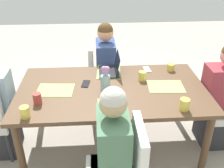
% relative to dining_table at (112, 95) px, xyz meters
% --- Properties ---
extents(ground_plane, '(10.00, 10.00, 0.00)m').
position_rel_dining_table_xyz_m(ground_plane, '(0.00, 0.00, -0.67)').
color(ground_plane, '#B2A899').
extents(dining_table, '(1.90, 1.07, 0.75)m').
position_rel_dining_table_xyz_m(dining_table, '(0.00, 0.00, 0.00)').
color(dining_table, brown).
rests_on(dining_table, ground_plane).
extents(chair_far_left_near, '(0.44, 0.44, 0.90)m').
position_rel_dining_table_xyz_m(chair_far_left_near, '(-0.10, 0.85, -0.17)').
color(chair_far_left_near, silver).
rests_on(chair_far_left_near, ground_plane).
extents(person_far_left_near, '(0.36, 0.40, 1.19)m').
position_rel_dining_table_xyz_m(person_far_left_near, '(-0.03, 0.79, -0.14)').
color(person_far_left_near, '#2D2D33').
rests_on(person_far_left_near, ground_plane).
extents(person_near_left_mid, '(0.36, 0.40, 1.19)m').
position_rel_dining_table_xyz_m(person_near_left_mid, '(-0.04, -0.78, -0.14)').
color(person_near_left_mid, '#2D2D33').
rests_on(person_near_left_mid, ground_plane).
extents(chair_head_right_right_near, '(0.44, 0.44, 0.90)m').
position_rel_dining_table_xyz_m(chair_head_right_right_near, '(1.22, 0.08, -0.17)').
color(chair_head_right_right_near, silver).
rests_on(chair_head_right_right_near, ground_plane).
extents(person_head_right_right_near, '(0.40, 0.36, 1.19)m').
position_rel_dining_table_xyz_m(person_head_right_right_near, '(1.16, 0.00, -0.14)').
color(person_head_right_right_near, '#2D2D33').
rests_on(person_head_right_right_near, ground_plane).
extents(flower_vase, '(0.10, 0.10, 0.27)m').
position_rel_dining_table_xyz_m(flower_vase, '(-0.07, -0.04, 0.21)').
color(flower_vase, '#8EA8B7').
rests_on(flower_vase, dining_table).
extents(placemat_far_left_near, '(0.29, 0.38, 0.00)m').
position_rel_dining_table_xyz_m(placemat_far_left_near, '(-0.01, 0.37, 0.08)').
color(placemat_far_left_near, '#9EBC66').
rests_on(placemat_far_left_near, dining_table).
extents(placemat_near_left_mid, '(0.26, 0.36, 0.00)m').
position_rel_dining_table_xyz_m(placemat_near_left_mid, '(-0.02, -0.37, 0.08)').
color(placemat_near_left_mid, '#9EBC66').
rests_on(placemat_near_left_mid, dining_table).
extents(placemat_head_left_left_far, '(0.38, 0.29, 0.00)m').
position_rel_dining_table_xyz_m(placemat_head_left_left_far, '(-0.57, 0.00, 0.08)').
color(placemat_head_left_left_far, '#9EBC66').
rests_on(placemat_head_left_left_far, dining_table).
extents(placemat_head_right_right_near, '(0.37, 0.28, 0.00)m').
position_rel_dining_table_xyz_m(placemat_head_right_right_near, '(0.55, 0.00, 0.08)').
color(placemat_head_right_right_near, '#9EBC66').
rests_on(placemat_head_right_right_near, dining_table).
extents(laptop_far_left_near, '(0.22, 0.32, 0.21)m').
position_rel_dining_table_xyz_m(laptop_far_left_near, '(0.02, 0.36, 0.12)').
color(laptop_far_left_near, black).
rests_on(laptop_far_left_near, dining_table).
extents(coffee_mug_near_left, '(0.08, 0.08, 0.10)m').
position_rel_dining_table_xyz_m(coffee_mug_near_left, '(0.33, 0.15, 0.12)').
color(coffee_mug_near_left, '#DBC64C').
rests_on(coffee_mug_near_left, dining_table).
extents(coffee_mug_near_right, '(0.09, 0.09, 0.11)m').
position_rel_dining_table_xyz_m(coffee_mug_near_right, '(0.61, -0.42, 0.13)').
color(coffee_mug_near_right, '#DBC64C').
rests_on(coffee_mug_near_right, dining_table).
extents(coffee_mug_centre_left, '(0.08, 0.08, 0.11)m').
position_rel_dining_table_xyz_m(coffee_mug_centre_left, '(-0.69, -0.24, 0.13)').
color(coffee_mug_centre_left, '#AD3D38').
rests_on(coffee_mug_centre_left, dining_table).
extents(coffee_mug_centre_right, '(0.09, 0.09, 0.08)m').
position_rel_dining_table_xyz_m(coffee_mug_centre_right, '(0.70, 0.37, 0.12)').
color(coffee_mug_centre_right, '#DBC64C').
rests_on(coffee_mug_centre_right, dining_table).
extents(coffee_mug_far_left, '(0.08, 0.08, 0.10)m').
position_rel_dining_table_xyz_m(coffee_mug_far_left, '(-0.76, -0.44, 0.13)').
color(coffee_mug_far_left, '#DBC64C').
rests_on(coffee_mug_far_left, dining_table).
extents(phone_black, '(0.09, 0.16, 0.01)m').
position_rel_dining_table_xyz_m(phone_black, '(-0.27, 0.11, 0.08)').
color(phone_black, black).
rests_on(phone_black, dining_table).
extents(phone_silver, '(0.09, 0.16, 0.01)m').
position_rel_dining_table_xyz_m(phone_silver, '(0.43, 0.40, 0.08)').
color(phone_silver, silver).
rests_on(phone_silver, dining_table).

